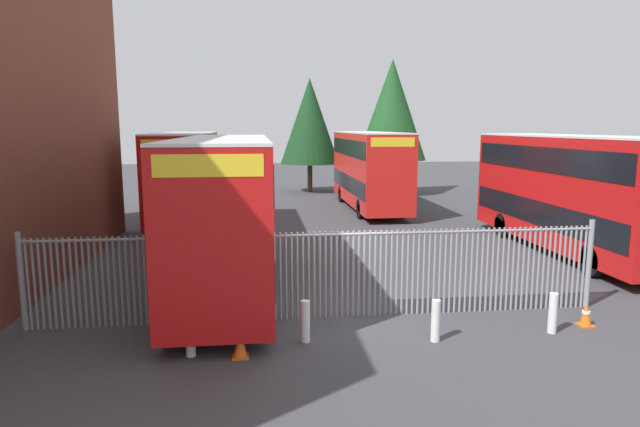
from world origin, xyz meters
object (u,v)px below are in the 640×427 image
Objects in this scene: double_decker_bus_near_gate at (226,206)px; traffic_cone_by_gate at (240,344)px; bollard_center_front at (305,321)px; bollard_near_right at (436,321)px; double_decker_bus_far_back at (369,167)px; bollard_far_right at (553,313)px; traffic_cone_mid_forecourt at (586,314)px; bollard_near_left at (190,334)px; double_decker_bus_behind_fence_left at (569,189)px; double_decker_bus_behind_fence_right at (186,173)px.

double_decker_bus_near_gate reaches higher than traffic_cone_by_gate.
bollard_center_front and bollard_near_right have the same top height.
bollard_far_right is (0.30, -19.37, -1.95)m from double_decker_bus_far_back.
double_decker_bus_far_back reaches higher than traffic_cone_mid_forecourt.
traffic_cone_mid_forecourt is (9.22, 0.64, -0.19)m from bollard_near_left.
double_decker_bus_behind_fence_left is at bearing 35.31° from bollard_center_front.
double_decker_bus_far_back is 11.38× the size of bollard_near_left.
bollard_near_left reaches higher than traffic_cone_by_gate.
bollard_far_right reaches higher than traffic_cone_by_gate.
traffic_cone_mid_forecourt is at bearing -117.72° from double_decker_bus_behind_fence_left.
traffic_cone_mid_forecourt is (11.32, -16.41, -2.13)m from double_decker_bus_behind_fence_right.
double_decker_bus_behind_fence_right is 20.05m from traffic_cone_mid_forecourt.
bollard_far_right is at bearing -31.54° from double_decker_bus_near_gate.
double_decker_bus_behind_fence_right is at bearing 149.25° from double_decker_bus_behind_fence_left.
double_decker_bus_near_gate is at bearing 84.22° from bollard_near_left.
bollard_near_right is at bearing -6.01° from bollard_center_front.
bollard_far_right is at bearing 3.19° from bollard_near_right.
double_decker_bus_behind_fence_left reaches higher than traffic_cone_mid_forecourt.
double_decker_bus_behind_fence_right is at bearing 102.27° from double_decker_bus_near_gate.
double_decker_bus_behind_fence_left reaches higher than bollard_far_right.
double_decker_bus_near_gate is 5.43m from bollard_near_left.
double_decker_bus_far_back is 21.30m from bollard_near_left.
double_decker_bus_behind_fence_right is 19.73m from bollard_far_right.
double_decker_bus_behind_fence_left and double_decker_bus_far_back have the same top height.
double_decker_bus_near_gate is 12.29m from double_decker_bus_behind_fence_right.
double_decker_bus_far_back is at bearing 63.27° from double_decker_bus_near_gate.
double_decker_bus_far_back is 20.07m from bollard_center_front.
double_decker_bus_behind_fence_right reaches higher than bollard_near_right.
bollard_near_left is at bearing -82.97° from double_decker_bus_behind_fence_right.
bollard_near_left is (-7.89, -19.69, -1.95)m from double_decker_bus_far_back.
bollard_near_right is 2.86m from bollard_far_right.
double_decker_bus_behind_fence_left is 11.38× the size of bollard_far_right.
bollard_near_left is at bearing -148.54° from double_decker_bus_behind_fence_left.
double_decker_bus_behind_fence_right reaches higher than bollard_near_left.
traffic_cone_mid_forecourt is (-3.87, -7.37, -2.13)m from double_decker_bus_behind_fence_left.
double_decker_bus_behind_fence_right is at bearing 113.76° from bollard_near_right.
bollard_near_right is at bearing 4.69° from traffic_cone_by_gate.
bollard_near_left is 8.19m from bollard_far_right.
traffic_cone_mid_forecourt is (8.19, 0.82, 0.00)m from traffic_cone_by_gate.
bollard_near_left and bollard_far_right have the same top height.
bollard_center_front is 1.61× the size of traffic_cone_by_gate.
double_decker_bus_far_back is at bearing 70.97° from traffic_cone_by_gate.
traffic_cone_by_gate and traffic_cone_mid_forecourt have the same top height.
double_decker_bus_behind_fence_left is (12.58, 2.97, 0.00)m from double_decker_bus_near_gate.
double_decker_bus_far_back reaches higher than traffic_cone_by_gate.
bollard_near_left reaches higher than traffic_cone_mid_forecourt.
bollard_near_right is at bearing -45.31° from double_decker_bus_near_gate.
bollard_near_right is at bearing -134.72° from double_decker_bus_behind_fence_left.
double_decker_bus_near_gate reaches higher than bollard_center_front.
traffic_cone_mid_forecourt is at bearing -86.01° from double_decker_bus_far_back.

